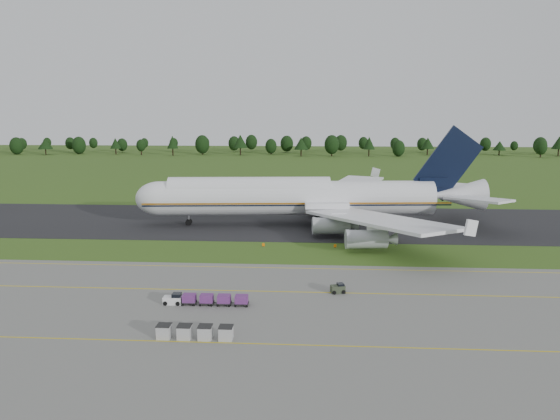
# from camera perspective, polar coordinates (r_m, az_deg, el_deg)

# --- Properties ---
(ground) EXTENTS (600.00, 600.00, 0.00)m
(ground) POSITION_cam_1_polar(r_m,az_deg,el_deg) (100.98, -0.80, -4.47)
(ground) COLOR #335318
(ground) RESTS_ON ground
(apron) EXTENTS (300.00, 52.00, 0.06)m
(apron) POSITION_cam_1_polar(r_m,az_deg,el_deg) (68.82, -3.03, -11.73)
(apron) COLOR slate
(apron) RESTS_ON ground
(taxiway) EXTENTS (300.00, 40.00, 0.08)m
(taxiway) POSITION_cam_1_polar(r_m,az_deg,el_deg) (128.17, 0.16, -1.24)
(taxiway) COLOR black
(taxiway) RESTS_ON ground
(apron_markings) EXTENTS (300.00, 30.20, 0.01)m
(apron_markings) POSITION_cam_1_polar(r_m,az_deg,el_deg) (75.31, -2.41, -9.70)
(apron_markings) COLOR gold
(apron_markings) RESTS_ON apron
(tree_line) EXTENTS (528.39, 22.56, 11.80)m
(tree_line) POSITION_cam_1_polar(r_m,az_deg,el_deg) (316.04, 2.32, 6.87)
(tree_line) COLOR black
(tree_line) RESTS_ON ground
(aircraft) EXTENTS (80.49, 78.08, 22.57)m
(aircraft) POSITION_cam_1_polar(r_m,az_deg,el_deg) (124.18, 2.42, 1.38)
(aircraft) COLOR white
(aircraft) RESTS_ON ground
(baggage_train) EXTENTS (11.58, 1.48, 1.42)m
(baggage_train) POSITION_cam_1_polar(r_m,az_deg,el_deg) (75.15, -7.88, -9.23)
(baggage_train) COLOR silver
(baggage_train) RESTS_ON apron
(utility_cart) EXTENTS (2.23, 1.65, 1.10)m
(utility_cart) POSITION_cam_1_polar(r_m,az_deg,el_deg) (79.54, 6.05, -8.23)
(utility_cart) COLOR #313A28
(utility_cart) RESTS_ON apron
(uld_row) EXTENTS (8.81, 1.61, 1.59)m
(uld_row) POSITION_cam_1_polar(r_m,az_deg,el_deg) (64.82, -8.88, -12.49)
(uld_row) COLOR #AAAAAA
(uld_row) RESTS_ON apron
(edge_markers) EXTENTS (14.29, 0.30, 0.60)m
(edge_markers) POSITION_cam_1_polar(r_m,az_deg,el_deg) (105.10, 2.01, -3.72)
(edge_markers) COLOR orange
(edge_markers) RESTS_ON ground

